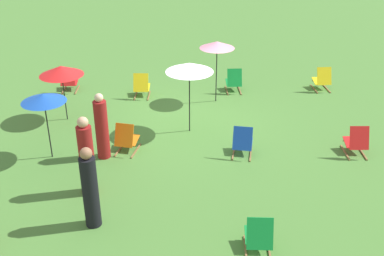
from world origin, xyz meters
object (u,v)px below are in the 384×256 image
deckchair_0 (142,86)px  umbrella_2 (189,67)px  deckchair_1 (69,81)px  deckchair_7 (259,236)px  person_0 (102,128)px  deckchair_8 (322,80)px  umbrella_1 (217,45)px  deckchair_6 (243,142)px  deckchair_5 (234,81)px  umbrella_0 (43,98)px  deckchair_4 (126,139)px  umbrella_3 (61,71)px  person_2 (90,190)px  person_1 (87,158)px  deckchair_9 (356,142)px

deckchair_0 → umbrella_2: umbrella_2 is taller
deckchair_0 → deckchair_1: size_ratio=1.00×
deckchair_0 → deckchair_7: (-2.66, 7.53, 0.00)m
person_0 → deckchair_8: bearing=-100.6°
deckchair_0 → umbrella_1: (-2.40, 0.42, 1.49)m
deckchair_6 → person_0: bearing=10.7°
deckchair_5 → umbrella_0: 6.72m
deckchair_4 → umbrella_3: size_ratio=0.51×
deckchair_7 → person_2: bearing=-12.3°
umbrella_0 → deckchair_5: bearing=-140.4°
person_1 → person_2: size_ratio=1.05×
deckchair_8 → umbrella_0: 9.22m
deckchair_1 → person_2: 7.46m
deckchair_5 → deckchair_6: same height
deckchair_4 → deckchair_6: same height
deckchair_1 → umbrella_2: size_ratio=0.42×
deckchair_9 → umbrella_3: (7.82, -2.31, 1.15)m
deckchair_8 → person_1: 9.03m
deckchair_9 → umbrella_3: umbrella_3 is taller
deckchair_0 → person_2: person_2 is taller
deckchair_0 → umbrella_2: size_ratio=0.42×
deckchair_9 → umbrella_2: bearing=-17.8°
deckchair_8 → deckchair_9: 4.38m
deckchair_1 → umbrella_2: umbrella_2 is taller
deckchair_6 → person_1: 3.97m
deckchair_7 → deckchair_8: (-3.38, -7.95, 0.00)m
deckchair_6 → umbrella_3: bearing=-13.7°
deckchair_4 → person_2: 3.04m
umbrella_0 → person_0: person_0 is taller
deckchair_8 → umbrella_3: size_ratio=0.50×
deckchair_0 → umbrella_3: (2.11, 1.64, 1.15)m
deckchair_5 → umbrella_1: umbrella_1 is taller
umbrella_3 → deckchair_0: bearing=-142.2°
umbrella_1 → person_0: size_ratio=1.13×
deckchair_8 → umbrella_3: (8.15, 2.06, 1.15)m
deckchair_0 → person_2: 6.65m
deckchair_5 → deckchair_6: 4.26m
deckchair_7 → deckchair_9: size_ratio=1.00×
deckchair_1 → umbrella_1: size_ratio=0.42×
deckchair_7 → deckchair_8: same height
deckchair_6 → umbrella_1: umbrella_1 is taller
person_2 → person_1: bearing=-156.0°
deckchair_6 → person_0: 3.55m
deckchair_9 → umbrella_3: 8.23m
deckchair_4 → person_1: bearing=84.4°
umbrella_1 → deckchair_1: bearing=-11.6°
umbrella_0 → umbrella_3: (0.07, -2.21, -0.10)m
deckchair_1 → deckchair_5: size_ratio=1.00×
umbrella_2 → person_1: (2.30, 2.96, -1.00)m
deckchair_8 → deckchair_1: bearing=-4.6°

